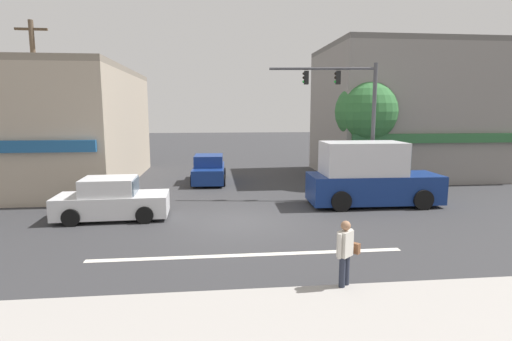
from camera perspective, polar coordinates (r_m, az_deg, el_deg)
name	(u,v)px	position (r m, az deg, el deg)	size (l,w,h in m)	color
ground_plane	(240,221)	(14.93, -2.30, -7.28)	(120.00, 120.00, 0.00)	#333335
lane_marking_stripe	(248,255)	(11.61, -1.11, -11.97)	(9.00, 0.24, 0.01)	silver
building_left_block	(13,127)	(25.88, -31.37, 5.38)	(12.79, 12.16, 6.39)	tan
building_right_corner	(410,112)	(27.31, 21.14, 7.86)	(10.91, 8.24, 8.01)	gray
street_tree	(366,112)	(22.52, 15.45, 8.07)	(3.34, 3.34, 5.69)	#4C3823
utility_pole_near_left	(37,108)	(21.18, -28.76, 7.85)	(1.40, 0.22, 8.09)	brown
utility_pole_far_right	(365,109)	(25.87, 15.33, 8.49)	(1.40, 0.22, 8.05)	brown
traffic_light_mast	(353,108)	(19.01, 13.63, 8.64)	(4.86, 0.77, 6.20)	#47474C
box_truck_parked_curbside	(370,177)	(17.90, 15.91, -0.84)	(5.64, 2.34, 2.75)	navy
sedan_crossing_rightbound	(112,200)	(16.06, -19.88, -4.04)	(4.16, 1.99, 1.58)	silver
sedan_waiting_far	(209,170)	(22.92, -6.73, 0.07)	(2.00, 4.16, 1.58)	navy
pedestrian_foreground_with_bag	(346,252)	(9.31, 12.67, -11.26)	(0.63, 0.53, 1.67)	#232838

